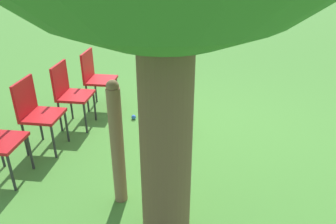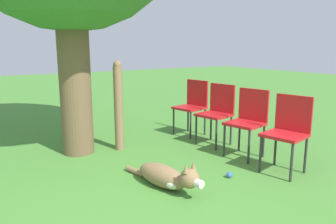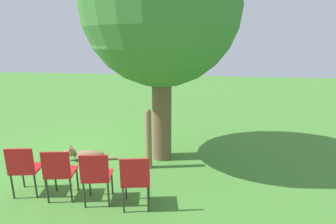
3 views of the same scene
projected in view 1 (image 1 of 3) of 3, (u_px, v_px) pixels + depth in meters
name	position (u px, v px, depth m)	size (l,w,h in m)	color
ground_plane	(205.00, 146.00, 4.20)	(30.00, 30.00, 0.00)	#478433
dog	(178.00, 124.00, 4.47)	(0.39, 1.15, 0.36)	olive
fence_post	(117.00, 144.00, 3.02)	(0.13, 0.13, 1.28)	#846647
red_chair_0	(96.00, 76.00, 5.03)	(0.50, 0.52, 0.91)	red
red_chair_1	(69.00, 91.00, 4.48)	(0.50, 0.52, 0.91)	red
red_chair_2	(36.00, 110.00, 3.94)	(0.50, 0.52, 0.91)	red
tennis_ball	(134.00, 117.00, 4.86)	(0.07, 0.07, 0.07)	blue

